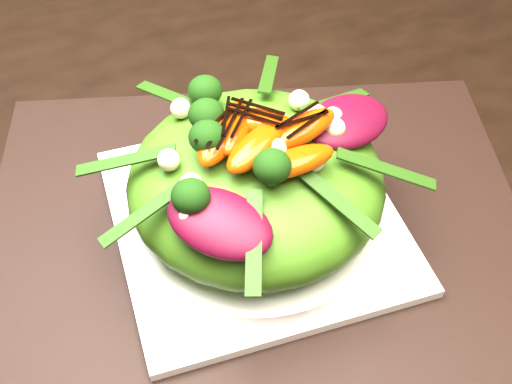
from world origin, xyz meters
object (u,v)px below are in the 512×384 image
object	(u,v)px
orange_segment	(245,121)
plate_base	(256,220)
placemat	(256,224)
lettuce_mound	(256,181)
dining_table	(24,355)
salad_bowl	(256,210)

from	to	relation	value
orange_segment	plate_base	bearing A→B (deg)	-86.39
placemat	lettuce_mound	world-z (taller)	lettuce_mound
dining_table	lettuce_mound	bearing A→B (deg)	11.46
orange_segment	salad_bowl	bearing A→B (deg)	-86.39
salad_bowl	dining_table	bearing A→B (deg)	-168.54
dining_table	placemat	xyz separation A→B (m)	(0.21, 0.04, 0.02)
dining_table	lettuce_mound	distance (m)	0.23
dining_table	orange_segment	world-z (taller)	dining_table
dining_table	orange_segment	xyz separation A→B (m)	(0.21, 0.06, 0.12)
salad_bowl	orange_segment	bearing A→B (deg)	93.61
placemat	plate_base	xyz separation A→B (m)	(0.00, -0.00, 0.01)
placemat	lettuce_mound	distance (m)	0.06
dining_table	lettuce_mound	size ratio (longest dim) A/B	7.71
plate_base	lettuce_mound	size ratio (longest dim) A/B	1.12
dining_table	lettuce_mound	world-z (taller)	dining_table
dining_table	lettuce_mound	xyz separation A→B (m)	(0.21, 0.04, 0.08)
plate_base	dining_table	bearing A→B (deg)	-168.54
dining_table	plate_base	xyz separation A→B (m)	(0.21, 0.04, 0.03)
lettuce_mound	placemat	bearing A→B (deg)	90.00
dining_table	plate_base	size ratio (longest dim) A/B	6.86
salad_bowl	lettuce_mound	distance (m)	0.04
salad_bowl	orange_segment	size ratio (longest dim) A/B	3.57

